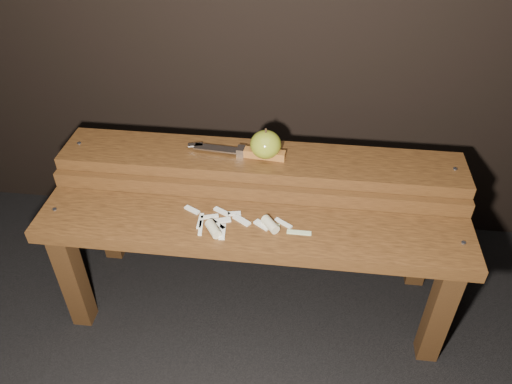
# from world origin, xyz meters

# --- Properties ---
(ground) EXTENTS (60.00, 60.00, 0.00)m
(ground) POSITION_xyz_m (0.00, 0.00, 0.00)
(ground) COLOR black
(bench_front_tier) EXTENTS (1.20, 0.20, 0.42)m
(bench_front_tier) POSITION_xyz_m (0.00, -0.06, 0.35)
(bench_front_tier) COLOR #3A210E
(bench_front_tier) RESTS_ON ground
(bench_rear_tier) EXTENTS (1.20, 0.21, 0.50)m
(bench_rear_tier) POSITION_xyz_m (0.00, 0.17, 0.41)
(bench_rear_tier) COLOR #3A210E
(bench_rear_tier) RESTS_ON ground
(apple) EXTENTS (0.09, 0.09, 0.09)m
(apple) POSITION_xyz_m (0.01, 0.17, 0.54)
(apple) COLOR olive
(apple) RESTS_ON bench_rear_tier
(knife) EXTENTS (0.30, 0.06, 0.03)m
(knife) POSITION_xyz_m (-0.02, 0.17, 0.51)
(knife) COLOR #985621
(knife) RESTS_ON bench_rear_tier
(apple_scraps) EXTENTS (0.36, 0.13, 0.03)m
(apple_scraps) POSITION_xyz_m (-0.03, -0.06, 0.43)
(apple_scraps) COLOR beige
(apple_scraps) RESTS_ON bench_front_tier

